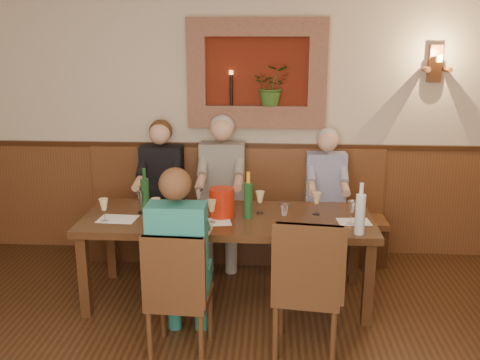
% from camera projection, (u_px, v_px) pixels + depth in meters
% --- Properties ---
extents(room_shell, '(6.04, 6.04, 2.82)m').
position_uv_depth(room_shell, '(192.00, 107.00, 2.37)').
color(room_shell, beige).
rests_on(room_shell, ground).
extents(wall_niche, '(1.36, 0.30, 1.06)m').
position_uv_depth(wall_niche, '(261.00, 78.00, 5.22)').
color(wall_niche, '#621C0E').
rests_on(wall_niche, ground).
extents(wall_sconce, '(0.25, 0.20, 0.35)m').
position_uv_depth(wall_sconce, '(435.00, 65.00, 5.07)').
color(wall_sconce, brown).
rests_on(wall_sconce, ground).
extents(dining_table, '(2.40, 0.90, 0.75)m').
position_uv_depth(dining_table, '(228.00, 225.00, 4.47)').
color(dining_table, '#3A2311').
rests_on(dining_table, ground).
extents(bench, '(3.00, 0.45, 1.11)m').
position_uv_depth(bench, '(236.00, 226.00, 5.47)').
color(bench, '#381E0F').
rests_on(bench, ground).
extents(chair_near_left, '(0.44, 0.44, 0.95)m').
position_uv_depth(chair_near_left, '(180.00, 318.00, 3.77)').
color(chair_near_left, '#3A2311').
rests_on(chair_near_left, ground).
extents(chair_near_right, '(0.51, 0.51, 1.03)m').
position_uv_depth(chair_near_right, '(306.00, 314.00, 3.77)').
color(chair_near_right, '#3A2311').
rests_on(chair_near_right, ground).
extents(person_bench_left, '(0.42, 0.51, 1.41)m').
position_uv_depth(person_bench_left, '(161.00, 204.00, 5.34)').
color(person_bench_left, black).
rests_on(person_bench_left, ground).
extents(person_bench_mid, '(0.44, 0.54, 1.47)m').
position_uv_depth(person_bench_mid, '(222.00, 202.00, 5.30)').
color(person_bench_mid, '#5F5A56').
rests_on(person_bench_mid, ground).
extents(person_bench_right, '(0.39, 0.47, 1.35)m').
position_uv_depth(person_bench_right, '(325.00, 209.00, 5.26)').
color(person_bench_right, navy).
rests_on(person_bench_right, ground).
extents(person_chair_front, '(0.40, 0.49, 1.37)m').
position_uv_depth(person_chair_front, '(181.00, 276.00, 3.76)').
color(person_chair_front, '#1B5D5F').
rests_on(person_chair_front, ground).
extents(spittoon_bucket, '(0.26, 0.26, 0.24)m').
position_uv_depth(spittoon_bucket, '(222.00, 203.00, 4.41)').
color(spittoon_bucket, '#B9200B').
rests_on(spittoon_bucket, dining_table).
extents(wine_bottle_green_a, '(0.09, 0.09, 0.39)m').
position_uv_depth(wine_bottle_green_a, '(248.00, 199.00, 4.36)').
color(wine_bottle_green_a, '#19471E').
rests_on(wine_bottle_green_a, dining_table).
extents(wine_bottle_green_b, '(0.07, 0.07, 0.38)m').
position_uv_depth(wine_bottle_green_b, '(145.00, 194.00, 4.52)').
color(wine_bottle_green_b, '#19471E').
rests_on(wine_bottle_green_b, dining_table).
extents(water_bottle, '(0.09, 0.09, 0.40)m').
position_uv_depth(water_bottle, '(360.00, 213.00, 4.00)').
color(water_bottle, silver).
rests_on(water_bottle, dining_table).
extents(tasting_sheet_a, '(0.32, 0.24, 0.00)m').
position_uv_depth(tasting_sheet_a, '(118.00, 219.00, 4.37)').
color(tasting_sheet_a, white).
rests_on(tasting_sheet_a, dining_table).
extents(tasting_sheet_b, '(0.30, 0.24, 0.00)m').
position_uv_depth(tasting_sheet_b, '(214.00, 222.00, 4.30)').
color(tasting_sheet_b, white).
rests_on(tasting_sheet_b, dining_table).
extents(tasting_sheet_c, '(0.27, 0.21, 0.00)m').
position_uv_depth(tasting_sheet_c, '(354.00, 222.00, 4.31)').
color(tasting_sheet_c, white).
rests_on(tasting_sheet_c, dining_table).
extents(tasting_sheet_d, '(0.34, 0.30, 0.00)m').
position_uv_depth(tasting_sheet_d, '(173.00, 226.00, 4.20)').
color(tasting_sheet_d, white).
rests_on(tasting_sheet_d, dining_table).
extents(wine_glass_0, '(0.08, 0.08, 0.19)m').
position_uv_depth(wine_glass_0, '(199.00, 199.00, 4.59)').
color(wine_glass_0, white).
rests_on(wine_glass_0, dining_table).
extents(wine_glass_1, '(0.08, 0.08, 0.19)m').
position_uv_depth(wine_glass_1, '(212.00, 211.00, 4.26)').
color(wine_glass_1, '#E2C887').
rests_on(wine_glass_1, dining_table).
extents(wine_glass_2, '(0.08, 0.08, 0.19)m').
position_uv_depth(wine_glass_2, '(141.00, 202.00, 4.51)').
color(wine_glass_2, white).
rests_on(wine_glass_2, dining_table).
extents(wine_glass_3, '(0.08, 0.08, 0.19)m').
position_uv_depth(wine_glass_3, '(260.00, 202.00, 4.50)').
color(wine_glass_3, '#E2C887').
rests_on(wine_glass_3, dining_table).
extents(wine_glass_4, '(0.08, 0.08, 0.19)m').
position_uv_depth(wine_glass_4, '(284.00, 216.00, 4.16)').
color(wine_glass_4, white).
rests_on(wine_glass_4, dining_table).
extents(wine_glass_5, '(0.08, 0.08, 0.19)m').
position_uv_depth(wine_glass_5, '(156.00, 210.00, 4.31)').
color(wine_glass_5, '#E2C887').
rests_on(wine_glass_5, dining_table).
extents(wine_glass_6, '(0.08, 0.08, 0.19)m').
position_uv_depth(wine_glass_6, '(351.00, 213.00, 4.23)').
color(wine_glass_6, white).
rests_on(wine_glass_6, dining_table).
extents(wine_glass_7, '(0.08, 0.08, 0.19)m').
position_uv_depth(wine_glass_7, '(104.00, 210.00, 4.30)').
color(wine_glass_7, '#E2C887').
rests_on(wine_glass_7, dining_table).
extents(wine_glass_8, '(0.08, 0.08, 0.19)m').
position_uv_depth(wine_glass_8, '(316.00, 203.00, 4.47)').
color(wine_glass_8, '#E2C887').
rests_on(wine_glass_8, dining_table).
extents(wine_glass_9, '(0.08, 0.08, 0.19)m').
position_uv_depth(wine_glass_9, '(193.00, 216.00, 4.16)').
color(wine_glass_9, '#E2C887').
rests_on(wine_glass_9, dining_table).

